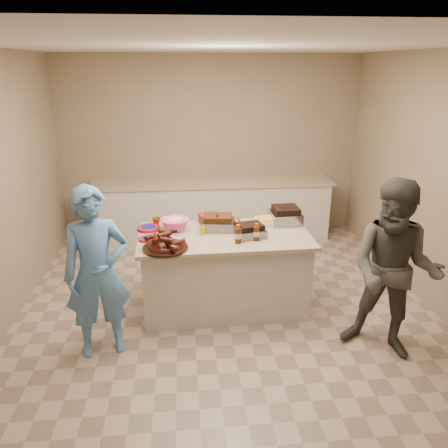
{
  "coord_description": "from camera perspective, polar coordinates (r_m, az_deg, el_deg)",
  "views": [
    {
      "loc": [
        -0.43,
        -4.12,
        2.55
      ],
      "look_at": [
        -0.01,
        0.19,
        0.95
      ],
      "focal_mm": 35.0,
      "sensor_mm": 36.0,
      "label": 1
    }
  ],
  "objects": [
    {
      "name": "basket_stack",
      "position": [
        4.94,
        -1.94,
        0.15
      ],
      "size": [
        0.24,
        0.2,
        0.11
      ],
      "primitive_type": "cube",
      "rotation": [
        0.0,
        0.0,
        0.21
      ],
      "color": "maroon",
      "rests_on": "island"
    },
    {
      "name": "guest_blue",
      "position": [
        4.46,
        -15.21,
        -15.44
      ],
      "size": [
        0.96,
        1.69,
        0.38
      ],
      "primitive_type": "imported",
      "rotation": [
        0.0,
        0.0,
        0.25
      ],
      "color": "#4E85C7",
      "rests_on": "ground"
    },
    {
      "name": "island",
      "position": [
        4.98,
        0.06,
        -10.56
      ],
      "size": [
        1.82,
        0.99,
        0.85
      ],
      "primitive_type": null,
      "rotation": [
        0.0,
        0.0,
        0.02
      ],
      "color": "beige",
      "rests_on": "ground"
    },
    {
      "name": "bbq_bottle_b",
      "position": [
        4.47,
        4.21,
        -2.13
      ],
      "size": [
        0.06,
        0.06,
        0.18
      ],
      "primitive_type": "cylinder",
      "rotation": [
        0.0,
        0.0,
        0.02
      ],
      "color": "#45200B",
      "rests_on": "island"
    },
    {
      "name": "roasting_pan",
      "position": [
        4.99,
        8.0,
        0.15
      ],
      "size": [
        0.33,
        0.33,
        0.13
      ],
      "primitive_type": "cube",
      "rotation": [
        0.0,
        0.0,
        0.03
      ],
      "color": "gray",
      "rests_on": "island"
    },
    {
      "name": "mustard_bottle",
      "position": [
        4.61,
        -2.74,
        -1.34
      ],
      "size": [
        0.04,
        0.04,
        0.11
      ],
      "primitive_type": "cylinder",
      "rotation": [
        0.0,
        0.0,
        0.02
      ],
      "color": "#D5AF00",
      "rests_on": "island"
    },
    {
      "name": "sausage_plate",
      "position": [
        4.84,
        0.8,
        -0.28
      ],
      "size": [
        0.36,
        0.36,
        0.05
      ],
      "primitive_type": "cylinder",
      "rotation": [
        0.0,
        0.0,
        0.09
      ],
      "color": "silver",
      "rests_on": "island"
    },
    {
      "name": "mac_cheese_dish",
      "position": [
        4.93,
        6.11,
        -0.01
      ],
      "size": [
        0.35,
        0.29,
        0.08
      ],
      "primitive_type": "cube",
      "rotation": [
        0.0,
        0.0,
        0.18
      ],
      "color": "#FF9F2B",
      "rests_on": "island"
    },
    {
      "name": "pulled_pork_tray",
      "position": [
        4.74,
        -0.81,
        -0.72
      ],
      "size": [
        0.38,
        0.31,
        0.11
      ],
      "primitive_type": "cube",
      "rotation": [
        0.0,
        0.0,
        -0.14
      ],
      "color": "#47230F",
      "rests_on": "island"
    },
    {
      "name": "plastic_cup",
      "position": [
        4.93,
        -8.79,
        -0.13
      ],
      "size": [
        0.09,
        0.09,
        0.09
      ],
      "primitive_type": "imported",
      "rotation": [
        0.0,
        0.0,
        0.02
      ],
      "color": "#8A340E",
      "rests_on": "island"
    },
    {
      "name": "sauce_bowl",
      "position": [
        4.81,
        -1.58,
        -0.42
      ],
      "size": [
        0.15,
        0.05,
        0.15
      ],
      "primitive_type": "imported",
      "rotation": [
        0.0,
        0.0,
        0.02
      ],
      "color": "silver",
      "rests_on": "island"
    },
    {
      "name": "back_counter",
      "position": [
        6.67,
        -1.56,
        1.86
      ],
      "size": [
        3.6,
        0.64,
        0.9
      ],
      "primitive_type": null,
      "color": "beige",
      "rests_on": "ground"
    },
    {
      "name": "brisket_tray",
      "position": [
        4.56,
        3.44,
        -1.63
      ],
      "size": [
        0.33,
        0.3,
        0.09
      ],
      "primitive_type": "cube",
      "rotation": [
        0.0,
        0.0,
        0.22
      ],
      "color": "black",
      "rests_on": "island"
    },
    {
      "name": "bbq_bottle_a",
      "position": [
        4.39,
        1.83,
        -2.47
      ],
      "size": [
        0.07,
        0.07,
        0.19
      ],
      "primitive_type": "cylinder",
      "rotation": [
        0.0,
        0.0,
        0.02
      ],
      "color": "#45200B",
      "rests_on": "island"
    },
    {
      "name": "rib_platter",
      "position": [
        4.29,
        -7.66,
        -3.24
      ],
      "size": [
        0.54,
        0.54,
        0.18
      ],
      "primitive_type": null,
      "rotation": [
        0.0,
        0.0,
        0.25
      ],
      "color": "#47110B",
      "rests_on": "island"
    },
    {
      "name": "plate_stack_small",
      "position": [
        4.53,
        -10.01,
        -2.05
      ],
      "size": [
        0.18,
        0.18,
        0.02
      ],
      "primitive_type": "cylinder",
      "rotation": [
        0.0,
        0.0,
        0.02
      ],
      "color": "maroon",
      "rests_on": "island"
    },
    {
      "name": "room",
      "position": [
        4.86,
        0.36,
        -11.41
      ],
      "size": [
        4.5,
        5.0,
        2.7
      ],
      "primitive_type": null,
      "color": "gray",
      "rests_on": "ground"
    },
    {
      "name": "guest_gray",
      "position": [
        4.55,
        19.95,
        -15.21
      ],
      "size": [
        1.61,
        1.82,
        0.63
      ],
      "primitive_type": "imported",
      "rotation": [
        0.0,
        0.0,
        -0.6
      ],
      "color": "#4C4A44",
      "rests_on": "ground"
    },
    {
      "name": "plate_stack_large",
      "position": [
        4.81,
        -9.85,
        -0.71
      ],
      "size": [
        0.25,
        0.25,
        0.03
      ],
      "primitive_type": "cylinder",
      "rotation": [
        0.0,
        0.0,
        0.02
      ],
      "color": "maroon",
      "rests_on": "island"
    },
    {
      "name": "coleslaw_bowl",
      "position": [
        4.76,
        -6.4,
        -0.76
      ],
      "size": [
        0.32,
        0.32,
        0.21
      ],
      "primitive_type": null,
      "rotation": [
        0.0,
        0.0,
        0.02
      ],
      "color": "#E94690",
      "rests_on": "island"
    }
  ]
}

